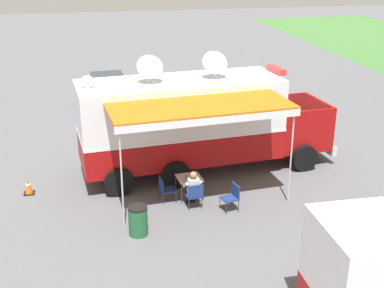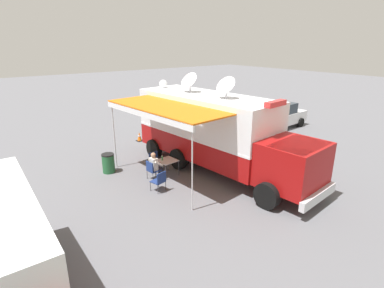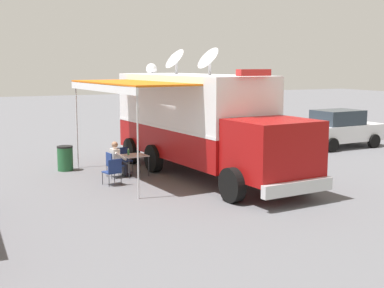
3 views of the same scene
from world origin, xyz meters
TOP-DOWN VIEW (x-y plane):
  - ground_plane at (0.00, 0.00)m, footprint 100.00×100.00m
  - lot_stripe at (-2.42, 1.95)m, footprint 0.55×4.79m
  - command_truck at (-0.03, 0.75)m, footprint 5.53×9.67m
  - folding_table at (2.13, -0.11)m, footprint 0.87×0.87m
  - water_bottle at (2.30, -0.25)m, footprint 0.07×0.07m
  - folding_chair_at_table at (2.93, -0.11)m, footprint 0.52×0.52m
  - folding_chair_beside_table at (2.27, -0.96)m, footprint 0.52×0.52m
  - folding_chair_spare_by_truck at (3.25, 1.05)m, footprint 0.57×0.57m
  - seated_responder at (2.74, -0.13)m, footprint 0.69×0.59m
  - trash_bin at (4.14, -2.05)m, footprint 0.57×0.57m
  - traffic_cone at (0.74, -5.41)m, footprint 0.36×0.36m
  - car_behind_truck at (-8.65, -2.15)m, footprint 4.31×2.23m

SIDE VIEW (x-z plane):
  - ground_plane at x=0.00m, z-range 0.00..0.00m
  - lot_stripe at x=-2.42m, z-range 0.00..0.01m
  - traffic_cone at x=0.74m, z-range -0.01..0.57m
  - trash_bin at x=4.14m, z-range 0.00..0.91m
  - folding_chair_at_table at x=2.93m, z-range 0.08..0.95m
  - folding_chair_beside_table at x=2.27m, z-range 0.08..0.95m
  - folding_chair_spare_by_truck at x=3.25m, z-range 0.08..0.95m
  - seated_responder at x=2.74m, z-range 0.03..1.28m
  - folding_table at x=2.13m, z-range 0.31..1.04m
  - water_bottle at x=2.30m, z-range 0.72..0.95m
  - car_behind_truck at x=-8.65m, z-range 0.00..1.76m
  - command_truck at x=-0.03m, z-range -0.32..4.21m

